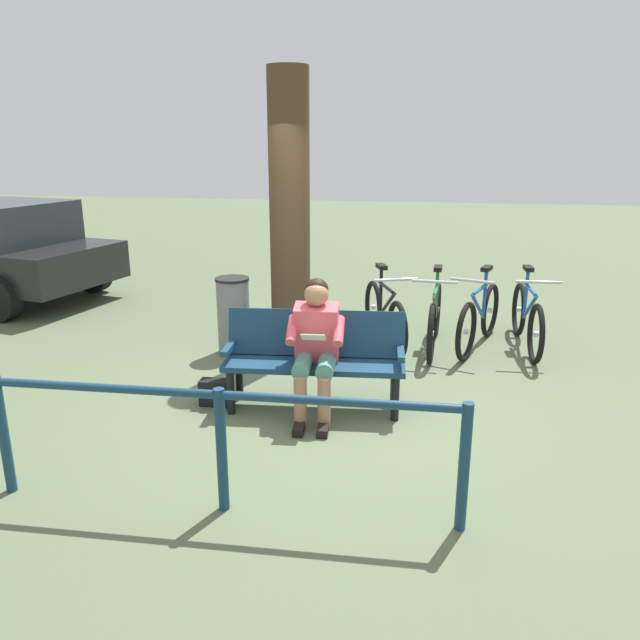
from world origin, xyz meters
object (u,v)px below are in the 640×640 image
handbag (217,393)px  litter_bin (234,315)px  tree_trunk (290,217)px  bicycle_silver (527,318)px  bicycle_red (435,318)px  bench (315,353)px  bicycle_black (384,316)px  person_reading (316,342)px  bicycle_purple (479,318)px

handbag → litter_bin: bearing=-78.4°
tree_trunk → litter_bin: size_ratio=3.52×
bicycle_silver → bicycle_red: 1.07m
bench → bicycle_black: bearing=-109.4°
bench → person_reading: person_reading is taller
bicycle_red → bicycle_silver: bearing=103.1°
handbag → bicycle_purple: (-2.45, -2.12, 0.24)m
handbag → tree_trunk: 2.15m
handbag → bicycle_silver: size_ratio=0.18×
bicycle_black → tree_trunk: bearing=-87.6°
bench → bicycle_black: bicycle_black is taller
bench → bicycle_purple: 2.51m
bicycle_silver → bicycle_purple: 0.55m
tree_trunk → bicycle_purple: tree_trunk is taller
bicycle_purple → bicycle_red: size_ratio=0.96×
person_reading → bicycle_black: 2.09m
bench → tree_trunk: (0.55, -1.42, 1.03)m
handbag → bicycle_red: (-1.94, -2.02, 0.24)m
bicycle_silver → handbag: bearing=-56.7°
bench → bicycle_silver: bearing=-141.0°
handbag → tree_trunk: bearing=-102.1°
litter_bin → bicycle_purple: (-2.75, -0.68, -0.08)m
bicycle_purple → bicycle_black: 1.09m
bicycle_silver → bicycle_black: same height
bicycle_silver → bicycle_red: same height
handbag → litter_bin: 1.50m
person_reading → litter_bin: person_reading is taller
tree_trunk → bicycle_purple: bearing=-165.8°
person_reading → bicycle_red: (-1.02, -2.02, -0.31)m
bicycle_silver → bicycle_red: bearing=-83.2°
bench → tree_trunk: 1.84m
person_reading → bicycle_purple: size_ratio=0.75×
bicycle_purple → bicycle_black: same height
person_reading → bicycle_purple: bearing=-130.7°
litter_bin → bicycle_purple: 2.83m
bicycle_red → bicycle_black: same height
bench → tree_trunk: tree_trunk is taller
person_reading → tree_trunk: 1.90m
bench → person_reading: (-0.04, 0.16, 0.16)m
handbag → bicycle_black: bicycle_black is taller
bicycle_red → bicycle_purple: bearing=104.6°
litter_bin → bicycle_black: bicycle_black is taller
person_reading → bicycle_silver: person_reading is taller
handbag → bicycle_purple: bearing=-139.2°
bicycle_purple → tree_trunk: bearing=-57.0°
bicycle_red → bicycle_black: (0.58, 0.00, 0.00)m
bench → litter_bin: (1.18, -1.28, -0.07)m
person_reading → bicycle_red: 2.28m
bicycle_red → person_reading: bearing=-23.4°
handbag → bicycle_red: bicycle_red is taller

